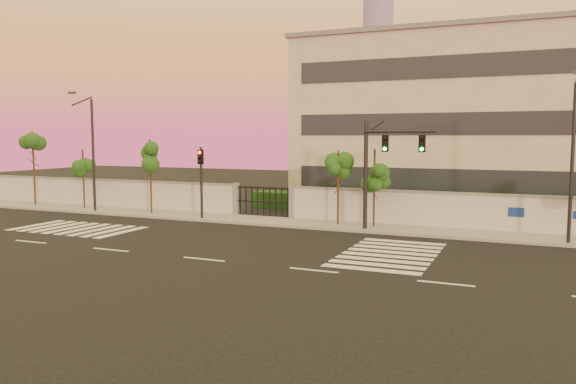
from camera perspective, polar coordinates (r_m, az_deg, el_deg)
name	(u,v)px	position (r m, az deg, el deg)	size (l,w,h in m)	color
ground	(204,259)	(24.27, -8.54, -6.78)	(120.00, 120.00, 0.00)	black
sidewalk	(298,223)	(33.47, 1.02, -3.17)	(60.00, 3.00, 0.15)	gray
perimeter_wall	(309,204)	(34.68, 2.12, -1.20)	(60.00, 0.36, 2.20)	#AFB2B7
hedge_row	(339,204)	(36.91, 5.20, -1.20)	(41.00, 4.25, 1.80)	#133610
institutional_building	(477,123)	(42.24, 18.65, 6.64)	(24.40, 12.40, 12.25)	#BBB39E
distant_skyscraper	(378,30)	(315.12, 9.12, 15.93)	(16.00, 16.00, 118.00)	slate
road_markings	(217,241)	(28.22, -7.23, -5.00)	(57.00, 7.62, 0.02)	silver
street_tree_a	(34,151)	(45.57, -24.44, 3.78)	(1.63, 1.30, 5.61)	#382314
street_tree_b	(83,166)	(42.25, -20.07, 2.54)	(1.47, 1.17, 4.30)	#382314
street_tree_c	(151,160)	(38.00, -13.77, 3.22)	(1.57, 1.25, 5.03)	#382314
street_tree_d	(339,171)	(32.44, 5.17, 2.16)	(1.49, 1.19, 4.40)	#382314
street_tree_e	(375,170)	(31.86, 8.82, 2.20)	(1.43, 1.14, 4.52)	#382314
traffic_signal_main	(379,162)	(30.73, 9.27, 3.01)	(3.82, 0.75, 6.05)	black
traffic_signal_secondary	(201,174)	(35.13, -8.83, 1.81)	(0.35, 0.34, 4.56)	black
streetlight_west	(91,149)	(40.29, -19.35, 4.15)	(0.48, 1.95, 8.09)	black
streetlight_east	(573,155)	(29.47, 26.96, 3.40)	(0.48, 1.94, 8.07)	black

